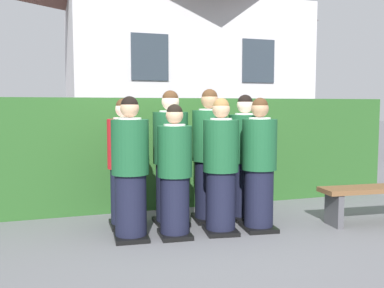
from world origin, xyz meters
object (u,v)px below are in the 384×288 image
object	(u,v)px
student_front_row_1	(175,175)
student_in_red_blazer	(125,166)
student_rear_row_2	(209,158)
student_front_row_3	(259,167)
wooden_bench	(372,196)
student_front_row_0	(130,172)
student_front_row_2	(221,169)
student_rear_row_3	(244,160)
student_rear_row_1	(171,161)

from	to	relation	value
student_front_row_1	student_in_red_blazer	size ratio (longest dim) A/B	0.95
student_front_row_1	student_rear_row_2	bearing A→B (deg)	40.96
student_front_row_3	wooden_bench	xyz separation A→B (m)	(1.52, -0.22, -0.42)
student_front_row_0	student_rear_row_2	xyz separation A→B (m)	(1.13, 0.46, 0.05)
student_front_row_2	student_front_row_3	distance (m)	0.49
student_in_red_blazer	student_rear_row_3	distance (m)	1.59
student_front_row_1	student_in_red_blazer	distance (m)	0.78
wooden_bench	student_rear_row_2	bearing A→B (deg)	157.54
student_in_red_blazer	student_front_row_2	bearing A→B (deg)	-31.28
student_front_row_0	student_front_row_2	size ratio (longest dim) A/B	1.01
student_rear_row_2	student_front_row_1	bearing A→B (deg)	-139.04
student_front_row_0	student_front_row_1	world-z (taller)	student_front_row_0
student_in_red_blazer	student_rear_row_1	xyz separation A→B (m)	(0.58, -0.08, 0.05)
student_front_row_1	student_rear_row_2	xyz separation A→B (m)	(0.63, 0.55, 0.10)
student_front_row_1	student_in_red_blazer	xyz separation A→B (m)	(-0.47, 0.62, 0.04)
student_rear_row_2	student_in_red_blazer	bearing A→B (deg)	176.33
student_front_row_3	student_rear_row_3	world-z (taller)	student_rear_row_3
student_front_row_3	student_rear_row_2	world-z (taller)	student_rear_row_2
student_rear_row_3	student_rear_row_2	bearing A→B (deg)	173.50
student_front_row_2	student_rear_row_3	bearing A→B (deg)	42.61
student_front_row_1	student_front_row_2	bearing A→B (deg)	-1.11
student_rear_row_2	student_front_row_2	bearing A→B (deg)	-96.95
student_front_row_1	wooden_bench	world-z (taller)	student_front_row_1
student_rear_row_2	student_rear_row_3	distance (m)	0.49
student_in_red_blazer	student_rear_row_3	bearing A→B (deg)	-4.53
student_rear_row_1	wooden_bench	size ratio (longest dim) A/B	1.20
student_front_row_0	student_rear_row_1	xyz separation A→B (m)	(0.60, 0.46, 0.04)
student_rear_row_1	student_rear_row_2	xyz separation A→B (m)	(0.53, 0.00, 0.01)
student_front_row_3	student_front_row_0	bearing A→B (deg)	175.53
student_front_row_2	student_in_red_blazer	distance (m)	1.22
student_front_row_3	student_rear_row_3	size ratio (longest dim) A/B	0.97
wooden_bench	student_front_row_2	bearing A→B (deg)	173.09
wooden_bench	student_front_row_3	bearing A→B (deg)	171.85
student_front_row_0	student_front_row_3	bearing A→B (deg)	-4.47
student_front_row_2	wooden_bench	xyz separation A→B (m)	(2.01, -0.24, -0.42)
student_front_row_3	student_rear_row_2	distance (m)	0.73
student_rear_row_3	student_front_row_1	bearing A→B (deg)	-156.06
student_in_red_blazer	student_rear_row_2	xyz separation A→B (m)	(1.11, -0.07, 0.06)
student_front_row_2	student_front_row_3	bearing A→B (deg)	-3.05
student_front_row_3	student_rear_row_1	xyz separation A→B (m)	(-0.96, 0.58, 0.05)
student_front_row_1	student_in_red_blazer	world-z (taller)	student_in_red_blazer
student_in_red_blazer	wooden_bench	bearing A→B (deg)	-16.00
student_front_row_1	wooden_bench	distance (m)	2.62
student_front_row_1	student_rear_row_3	xyz separation A→B (m)	(1.11, 0.49, 0.06)
student_rear_row_2	wooden_bench	distance (m)	2.16
student_front_row_3	student_rear_row_1	size ratio (longest dim) A/B	0.94
student_rear_row_3	wooden_bench	size ratio (longest dim) A/B	1.17
student_front_row_0	student_rear_row_3	distance (m)	1.67
student_front_row_1	student_in_red_blazer	bearing A→B (deg)	127.41
student_front_row_0	student_rear_row_3	xyz separation A→B (m)	(1.61, 0.41, 0.02)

